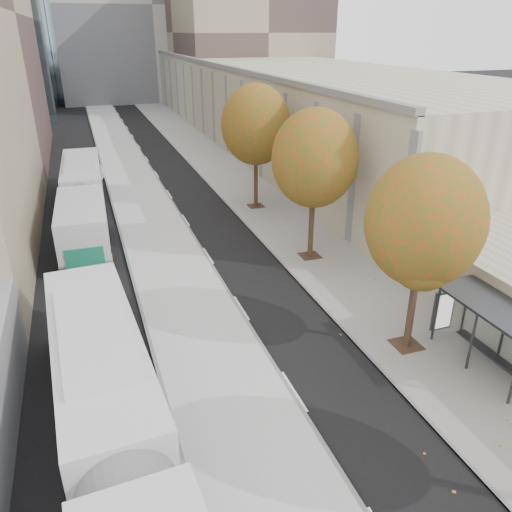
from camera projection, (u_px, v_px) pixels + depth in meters
name	position (u px, v px, depth m)	size (l,w,h in m)	color
bus_platform	(141.00, 200.00, 36.32)	(4.25, 150.00, 0.15)	#B8B8B8
sidewalk	(245.00, 190.00, 38.74)	(4.75, 150.00, 0.08)	gray
building_tan	(258.00, 91.00, 65.43)	(18.00, 92.00, 8.00)	#999777
building_far_block	(144.00, 6.00, 85.51)	(30.00, 18.00, 30.00)	#A7A099
bus_shelter	(498.00, 315.00, 17.67)	(1.90, 4.40, 2.53)	#383A3F
tree_c	(424.00, 222.00, 17.53)	(4.20, 4.20, 7.28)	black
tree_d	(315.00, 159.00, 25.17)	(4.40, 4.40, 7.60)	black
tree_e	(256.00, 125.00, 32.81)	(4.60, 4.60, 7.92)	black
bus_near	(120.00, 460.00, 12.43)	(3.75, 18.03, 2.98)	#BABBC1
bus_far	(83.00, 197.00, 32.00)	(3.05, 17.64, 2.93)	#BABBC1
distant_car	(92.00, 174.00, 40.61)	(1.67, 4.15, 1.41)	white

